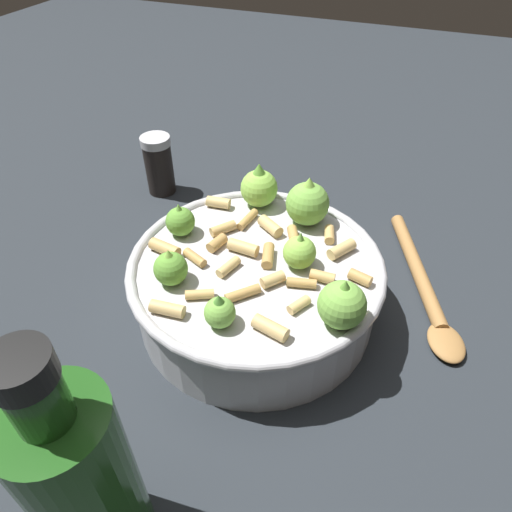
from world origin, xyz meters
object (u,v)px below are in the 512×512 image
olive_oil_bottle (83,481)px  wooden_spoon (425,288)px  pepper_shaker (159,165)px  cooking_pan (257,280)px

olive_oil_bottle → wooden_spoon: 0.40m
pepper_shaker → wooden_spoon: bearing=78.8°
pepper_shaker → olive_oil_bottle: 0.47m
pepper_shaker → wooden_spoon: (0.08, 0.39, -0.04)m
olive_oil_bottle → wooden_spoon: olive_oil_bottle is taller
cooking_pan → pepper_shaker: cooking_pan is taller
pepper_shaker → wooden_spoon: 0.40m
cooking_pan → wooden_spoon: size_ratio=1.16×
pepper_shaker → olive_oil_bottle: (0.42, 0.20, 0.04)m
cooking_pan → wooden_spoon: cooking_pan is taller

